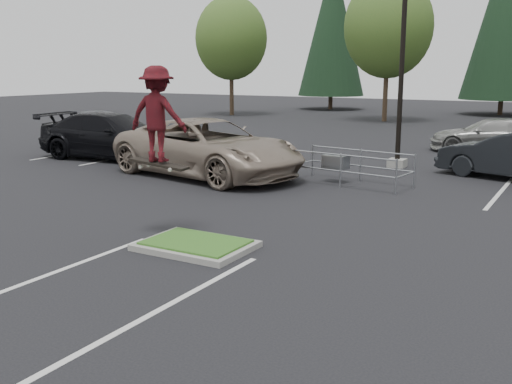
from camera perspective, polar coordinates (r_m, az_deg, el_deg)
The scene contains 14 objects.
ground at distance 12.21m, azimuth -5.74°, elevation -5.38°, with size 120.00×120.00×0.00m, color black.
grass_median at distance 12.19m, azimuth -5.74°, elevation -5.03°, with size 2.20×1.60×0.16m.
stall_lines at distance 17.88m, azimuth 1.96°, elevation 0.19°, with size 22.62×17.60×0.01m.
light_pole at distance 22.40m, azimuth 13.83°, elevation 13.91°, with size 0.70×0.60×10.12m.
decid_a at distance 46.70m, azimuth -2.36°, elevation 14.19°, with size 5.44×5.44×8.91m.
decid_b at distance 42.08m, azimuth 12.47°, elevation 14.83°, with size 5.89×5.89×9.64m.
conif_a at distance 53.78m, azimuth 7.28°, elevation 15.40°, with size 5.72×5.72×13.00m.
conif_b at distance 50.60m, azimuth 22.90°, elevation 15.69°, with size 6.38×6.38×14.50m.
cart_corral at distance 19.10m, azimuth 7.93°, elevation 2.82°, with size 3.84×1.83×1.05m.
skateboarder at distance 12.75m, azimuth -9.38°, elevation 7.27°, with size 1.38×0.92×2.16m.
car_l_tan at distance 20.16m, azimuth -4.65°, elevation 4.23°, with size 3.19×6.92×1.92m, color gray.
car_l_black at distance 24.64m, azimuth -13.51°, elevation 5.20°, with size 2.56×6.29×1.83m, color black.
car_l_grey at distance 29.19m, azimuth -14.54°, elevation 6.01°, with size 2.02×5.02×1.71m, color #4C4E54.
car_far_silver at distance 27.90m, azimuth 21.55°, elevation 5.04°, with size 2.03×4.99×1.45m, color gray.
Camera 1 is at (6.84, -9.46, 3.58)m, focal length 42.00 mm.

